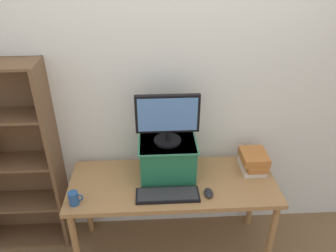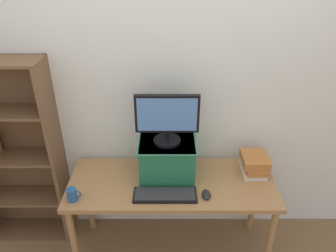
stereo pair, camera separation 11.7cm
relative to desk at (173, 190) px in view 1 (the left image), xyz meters
name	(u,v)px [view 1 (the left image)]	position (x,y,z in m)	size (l,w,h in m)	color
ground_plane	(172,248)	(0.00, 0.00, -0.66)	(12.00, 12.00, 0.00)	brown
back_wall	(170,93)	(0.00, 0.39, 0.64)	(7.00, 0.08, 2.60)	silver
desk	(173,190)	(0.00, 0.00, 0.00)	(1.56, 0.60, 0.74)	#9E7042
bookshelf_unit	(8,159)	(-1.29, 0.23, 0.17)	(0.74, 0.28, 1.62)	brown
riser_box	(168,157)	(-0.04, 0.11, 0.23)	(0.43, 0.35, 0.29)	#1E6642
computer_monitor	(168,118)	(-0.04, 0.11, 0.57)	(0.46, 0.20, 0.38)	black
keyboard	(168,195)	(-0.05, -0.16, 0.09)	(0.45, 0.16, 0.02)	black
computer_mouse	(208,193)	(0.24, -0.16, 0.10)	(0.06, 0.10, 0.04)	black
book_stack	(253,161)	(0.64, 0.12, 0.16)	(0.20, 0.25, 0.15)	silver
coffee_mug	(74,198)	(-0.69, -0.20, 0.13)	(0.10, 0.07, 0.10)	#234C84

